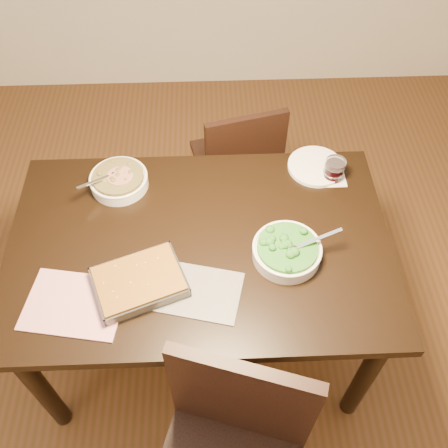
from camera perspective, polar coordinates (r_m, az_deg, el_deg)
name	(u,v)px	position (r m, az deg, el deg)	size (l,w,h in m)	color
ground	(205,333)	(2.46, -2.13, -12.40)	(4.00, 4.00, 0.00)	#493115
table	(200,257)	(1.90, -2.71, -3.78)	(1.40, 0.90, 0.75)	black
magazine_a	(75,304)	(1.75, -16.69, -8.73)	(0.32, 0.24, 0.01)	#B3334E
magazine_b	(198,292)	(1.70, -2.99, -7.72)	(0.29, 0.20, 0.01)	#25252C
coaster	(332,178)	(2.07, 12.26, 5.20)	(0.10, 0.10, 0.00)	white
stew_bowl	(119,180)	(2.01, -11.92, 4.95)	(0.23, 0.23, 0.09)	white
broccoli_bowl	(287,251)	(1.77, 7.20, -3.04)	(0.28, 0.25, 0.09)	white
baking_dish	(139,282)	(1.72, -9.64, -6.57)	(0.35, 0.31, 0.05)	silver
wine_tumbler	(334,169)	(2.03, 12.49, 6.14)	(0.08, 0.08, 0.09)	black
dinner_plate	(316,166)	(2.09, 10.43, 6.49)	(0.23, 0.23, 0.02)	white
chair_far	(239,161)	(2.51, 1.68, 7.16)	(0.46, 0.46, 0.81)	black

